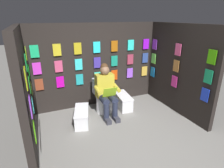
% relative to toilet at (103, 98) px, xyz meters
% --- Properties ---
extents(ground_plane, '(30.00, 30.00, 0.00)m').
position_rel_toilet_xyz_m(ground_plane, '(-0.01, 1.67, -0.33)').
color(ground_plane, gray).
extents(display_wall_back, '(3.22, 0.14, 2.02)m').
position_rel_toilet_xyz_m(display_wall_back, '(-0.01, -0.47, 0.68)').
color(display_wall_back, black).
rests_on(display_wall_back, ground).
extents(display_wall_left, '(0.14, 2.09, 2.02)m').
position_rel_toilet_xyz_m(display_wall_left, '(-1.62, 0.63, 0.68)').
color(display_wall_left, black).
rests_on(display_wall_left, ground).
extents(display_wall_right, '(0.14, 2.09, 2.02)m').
position_rel_toilet_xyz_m(display_wall_right, '(1.60, 0.63, 0.68)').
color(display_wall_right, black).
rests_on(display_wall_right, ground).
extents(toilet, '(0.41, 0.56, 0.77)m').
position_rel_toilet_xyz_m(toilet, '(0.00, 0.00, 0.00)').
color(toilet, white).
rests_on(toilet, ground).
extents(person_reading, '(0.53, 0.69, 1.19)m').
position_rel_toilet_xyz_m(person_reading, '(0.01, 0.23, 0.27)').
color(person_reading, gold).
rests_on(person_reading, ground).
extents(comic_longbox_near, '(0.36, 0.72, 0.33)m').
position_rel_toilet_xyz_m(comic_longbox_near, '(-0.51, 0.03, -0.16)').
color(comic_longbox_near, silver).
rests_on(comic_longbox_near, ground).
extents(comic_longbox_far, '(0.47, 0.72, 0.32)m').
position_rel_toilet_xyz_m(comic_longbox_far, '(0.62, 0.36, -0.17)').
color(comic_longbox_far, silver).
rests_on(comic_longbox_far, ground).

